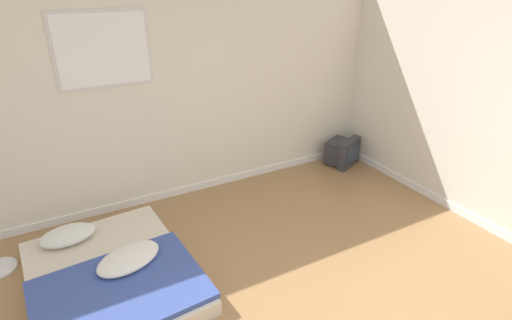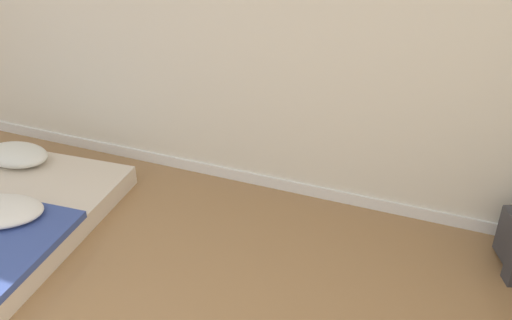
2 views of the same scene
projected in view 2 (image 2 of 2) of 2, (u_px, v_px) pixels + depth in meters
The scene contains 1 object.
wall_back at pixel (204, 12), 3.95m from camera, with size 7.88×0.08×2.60m.
Camera 2 is at (1.79, -0.51, 2.36)m, focal length 40.00 mm.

